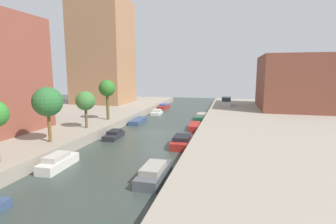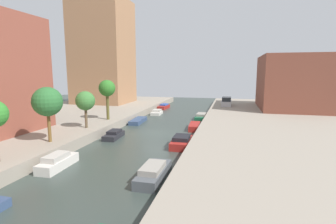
{
  "view_description": "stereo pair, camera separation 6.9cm",
  "coord_description": "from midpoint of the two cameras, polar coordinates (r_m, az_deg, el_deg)",
  "views": [
    {
      "loc": [
        8.31,
        -27.84,
        7.0
      ],
      "look_at": [
        -0.08,
        6.53,
        1.48
      ],
      "focal_mm": 27.51,
      "sensor_mm": 36.0,
      "label": 1
    },
    {
      "loc": [
        8.38,
        -27.82,
        7.0
      ],
      "look_at": [
        -0.08,
        6.53,
        1.48
      ],
      "focal_mm": 27.51,
      "sensor_mm": 36.0,
      "label": 2
    }
  ],
  "objects": [
    {
      "name": "ground_plane",
      "position": [
        29.89,
        -2.8,
        -4.68
      ],
      "size": [
        84.0,
        84.0,
        0.0
      ],
      "primitive_type": "plane",
      "color": "#333D38"
    },
    {
      "name": "quay_left",
      "position": [
        36.9,
        -25.75,
        -2.16
      ],
      "size": [
        20.0,
        64.0,
        1.0
      ],
      "primitive_type": "cube",
      "color": "gray",
      "rests_on": "ground_plane"
    },
    {
      "name": "quay_right",
      "position": [
        29.34,
        26.65,
        -4.88
      ],
      "size": [
        20.0,
        64.0,
        1.0
      ],
      "primitive_type": "cube",
      "color": "gray",
      "rests_on": "ground_plane"
    },
    {
      "name": "apartment_tower_far",
      "position": [
        52.53,
        -14.18,
        12.68
      ],
      "size": [
        10.0,
        9.21,
        19.46
      ],
      "primitive_type": "cube",
      "color": "#9E704C",
      "rests_on": "quay_left"
    },
    {
      "name": "low_block_right",
      "position": [
        46.83,
        25.86,
        5.94
      ],
      "size": [
        10.0,
        13.24,
        8.64
      ],
      "primitive_type": "cube",
      "color": "brown",
      "rests_on": "quay_right"
    },
    {
      "name": "street_tree_1",
      "position": [
        24.13,
        -25.08,
        2.03
      ],
      "size": [
        2.51,
        2.51,
        4.76
      ],
      "color": "brown",
      "rests_on": "quay_left"
    },
    {
      "name": "street_tree_2",
      "position": [
        28.93,
        -17.79,
        2.31
      ],
      "size": [
        2.06,
        2.06,
        3.97
      ],
      "color": "brown",
      "rests_on": "quay_left"
    },
    {
      "name": "street_tree_3",
      "position": [
        33.25,
        -13.29,
        4.98
      ],
      "size": [
        2.07,
        2.07,
        5.02
      ],
      "color": "brown",
      "rests_on": "quay_left"
    },
    {
      "name": "parked_car",
      "position": [
        47.51,
        12.87,
        2.19
      ],
      "size": [
        1.78,
        4.42,
        1.56
      ],
      "color": "#B7B7BC",
      "rests_on": "quay_right"
    },
    {
      "name": "moored_boat_left_1",
      "position": [
        20.85,
        -23.19,
        -10.15
      ],
      "size": [
        1.36,
        3.58,
        1.09
      ],
      "color": "beige",
      "rests_on": "ground_plane"
    },
    {
      "name": "moored_boat_left_2",
      "position": [
        28.2,
        -11.84,
        -4.97
      ],
      "size": [
        1.54,
        3.35,
        0.82
      ],
      "color": "#232328",
      "rests_on": "ground_plane"
    },
    {
      "name": "moored_boat_left_3",
      "position": [
        36.09,
        -6.58,
        -1.94
      ],
      "size": [
        1.64,
        4.53,
        0.53
      ],
      "color": "#33476B",
      "rests_on": "ground_plane"
    },
    {
      "name": "moored_boat_left_4",
      "position": [
        42.76,
        -2.44,
        -0.09
      ],
      "size": [
        1.57,
        3.1,
        0.83
      ],
      "color": "beige",
      "rests_on": "ground_plane"
    },
    {
      "name": "moored_boat_left_5",
      "position": [
        49.52,
        -0.89,
        1.2
      ],
      "size": [
        1.55,
        3.94,
        0.88
      ],
      "color": "maroon",
      "rests_on": "ground_plane"
    },
    {
      "name": "moored_boat_right_1",
      "position": [
        17.41,
        -3.1,
        -13.28
      ],
      "size": [
        1.47,
        4.23,
        1.03
      ],
      "color": "#4C5156",
      "rests_on": "ground_plane"
    },
    {
      "name": "moored_boat_right_2",
      "position": [
        24.57,
        3.13,
        -6.61
      ],
      "size": [
        1.74,
        3.78,
        1.05
      ],
      "color": "maroon",
      "rests_on": "ground_plane"
    },
    {
      "name": "moored_boat_right_3",
      "position": [
        31.9,
        5.96,
        -3.21
      ],
      "size": [
        1.46,
        3.74,
        0.69
      ],
      "color": "maroon",
      "rests_on": "ground_plane"
    },
    {
      "name": "moored_boat_right_4",
      "position": [
        38.89,
        7.46,
        -1.01
      ],
      "size": [
        1.58,
        4.39,
        0.89
      ],
      "color": "#195638",
      "rests_on": "ground_plane"
    }
  ]
}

